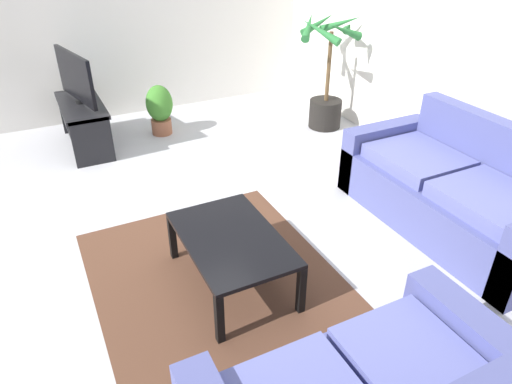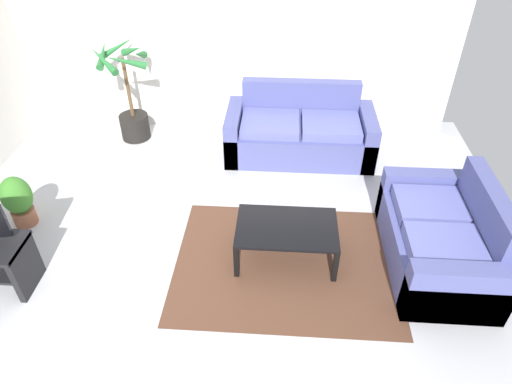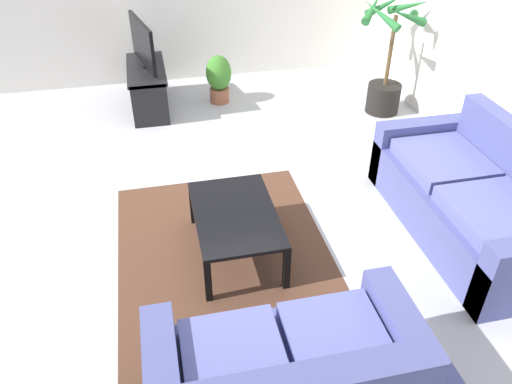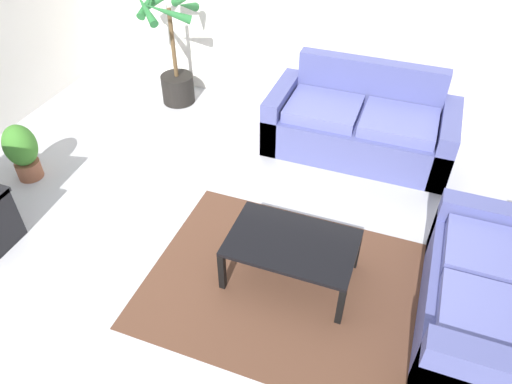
{
  "view_description": "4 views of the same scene",
  "coord_description": "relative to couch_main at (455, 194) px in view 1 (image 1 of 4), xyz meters",
  "views": [
    {
      "loc": [
        3.18,
        -0.7,
        2.3
      ],
      "look_at": [
        0.48,
        0.65,
        0.51
      ],
      "focal_mm": 32.59,
      "sensor_mm": 36.0,
      "label": 1
    },
    {
      "loc": [
        0.7,
        -2.96,
        3.33
      ],
      "look_at": [
        0.45,
        0.71,
        0.5
      ],
      "focal_mm": 31.52,
      "sensor_mm": 36.0,
      "label": 2
    },
    {
      "loc": [
        3.86,
        -0.22,
        2.79
      ],
      "look_at": [
        0.59,
        0.51,
        0.44
      ],
      "focal_mm": 35.51,
      "sensor_mm": 36.0,
      "label": 3
    },
    {
      "loc": [
        1.42,
        -2.19,
        3.08
      ],
      "look_at": [
        0.32,
        0.76,
        0.41
      ],
      "focal_mm": 33.68,
      "sensor_mm": 36.0,
      "label": 4
    }
  ],
  "objects": [
    {
      "name": "area_rug",
      "position": [
        -0.15,
        -2.08,
        -0.3
      ],
      "size": [
        2.2,
        1.7,
        0.01
      ],
      "primitive_type": "cube",
      "color": "#513323",
      "rests_on": "ground"
    },
    {
      "name": "couch_main",
      "position": [
        0.0,
        0.0,
        0.0
      ],
      "size": [
        1.93,
        0.9,
        0.9
      ],
      "color": "#4C518C",
      "rests_on": "ground"
    },
    {
      "name": "wall_left",
      "position": [
        -3.93,
        -2.28,
        1.05
      ],
      "size": [
        0.06,
        6.0,
        2.7
      ],
      "primitive_type": "cube",
      "color": "silver",
      "rests_on": "ground"
    },
    {
      "name": "ground_plane",
      "position": [
        -0.93,
        -2.28,
        -0.3
      ],
      "size": [
        6.6,
        6.6,
        0.0
      ],
      "primitive_type": "plane",
      "color": "#B2B2B7"
    },
    {
      "name": "potted_plant_small",
      "position": [
        -3.04,
        -1.65,
        0.03
      ],
      "size": [
        0.32,
        0.32,
        0.61
      ],
      "color": "brown",
      "rests_on": "ground"
    },
    {
      "name": "tv_stand",
      "position": [
        -3.07,
        -2.53,
        0.04
      ],
      "size": [
        1.1,
        0.45,
        0.52
      ],
      "color": "black",
      "rests_on": "ground"
    },
    {
      "name": "coffee_table",
      "position": [
        -0.15,
        -1.98,
        0.06
      ],
      "size": [
        0.99,
        0.63,
        0.41
      ],
      "color": "black",
      "rests_on": "ground"
    },
    {
      "name": "wall_back",
      "position": [
        -0.93,
        0.72,
        1.05
      ],
      "size": [
        6.0,
        0.06,
        2.7
      ],
      "primitive_type": "cube",
      "color": "silver",
      "rests_on": "ground"
    },
    {
      "name": "tv",
      "position": [
        -3.07,
        -2.53,
        0.52
      ],
      "size": [
        0.91,
        0.24,
        0.56
      ],
      "color": "black",
      "rests_on": "tv_stand"
    },
    {
      "name": "potted_palm",
      "position": [
        -2.34,
        0.26,
        0.24
      ],
      "size": [
        0.78,
        0.82,
        1.37
      ],
      "color": "black",
      "rests_on": "ground"
    }
  ]
}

